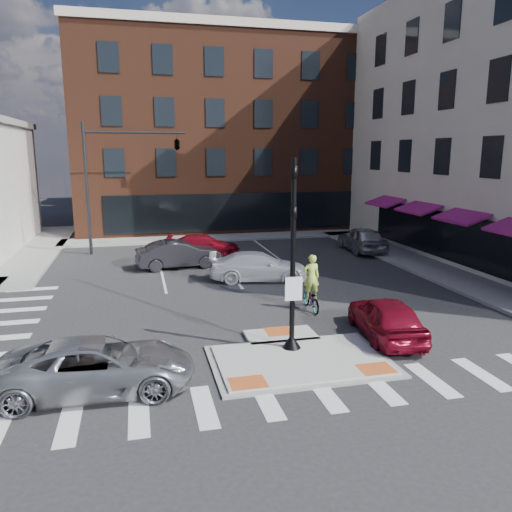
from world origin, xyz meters
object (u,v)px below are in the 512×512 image
object	(u,v)px
white_pickup	(259,266)
bg_car_red	(204,245)
silver_suv	(98,366)
red_sedan	(386,317)
bg_car_silver	(362,239)
bg_car_dark	(179,254)
cyclist	(311,291)

from	to	relation	value
white_pickup	bg_car_red	size ratio (longest dim) A/B	1.10
silver_suv	bg_car_red	size ratio (longest dim) A/B	1.16
red_sedan	bg_car_red	xyz separation A→B (m)	(-4.23, 15.18, -0.08)
red_sedan	bg_car_silver	xyz separation A→B (m)	(5.76, 14.12, 0.09)
bg_car_silver	bg_car_red	world-z (taller)	bg_car_silver
silver_suv	white_pickup	bearing A→B (deg)	-32.14
red_sedan	white_pickup	world-z (taller)	red_sedan
silver_suv	red_sedan	bearing A→B (deg)	-77.33
white_pickup	bg_car_dark	size ratio (longest dim) A/B	1.06
white_pickup	bg_car_silver	bearing A→B (deg)	-46.30
silver_suv	red_sedan	distance (m)	9.49
red_sedan	bg_car_dark	distance (m)	13.64
silver_suv	bg_car_red	world-z (taller)	silver_suv
bg_car_silver	bg_car_red	size ratio (longest dim) A/B	1.08
cyclist	bg_car_dark	bearing A→B (deg)	-61.48
bg_car_dark	cyclist	bearing A→B (deg)	-158.99
white_pickup	bg_car_silver	xyz separation A→B (m)	(8.15, 5.56, 0.11)
cyclist	silver_suv	bearing A→B (deg)	35.20
cyclist	bg_car_silver	bearing A→B (deg)	-122.97
silver_suv	red_sedan	world-z (taller)	red_sedan
red_sedan	bg_car_silver	world-z (taller)	bg_car_silver
bg_car_dark	bg_car_silver	size ratio (longest dim) A/B	0.97
silver_suv	bg_car_dark	distance (m)	14.46
bg_car_red	bg_car_silver	bearing A→B (deg)	-85.56
bg_car_dark	white_pickup	bearing A→B (deg)	-141.83
bg_car_dark	bg_car_red	world-z (taller)	bg_car_dark
bg_car_dark	bg_car_red	size ratio (longest dim) A/B	1.04
bg_car_red	red_sedan	bearing A→B (deg)	-153.94
white_pickup	bg_car_dark	distance (m)	5.17
bg_car_dark	bg_car_silver	bearing A→B (deg)	-87.26
red_sedan	white_pickup	bearing A→B (deg)	-67.00
bg_car_silver	bg_car_red	xyz separation A→B (m)	(-9.99, 1.06, -0.17)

